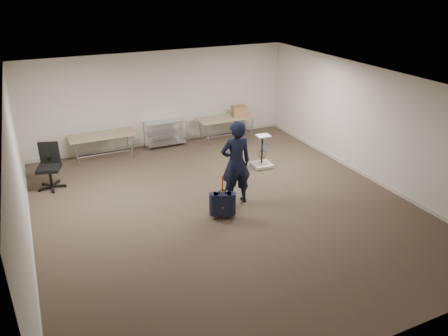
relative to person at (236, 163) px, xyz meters
name	(u,v)px	position (x,y,z in m)	size (l,w,h in m)	color
ground	(224,207)	(-0.34, -0.11, -0.98)	(9.00, 9.00, 0.00)	#3F3226
room_shell	(201,181)	(-0.34, 1.28, -0.92)	(8.00, 9.00, 9.00)	silver
folding_table_left	(102,136)	(-2.24, 3.84, -0.30)	(1.80, 0.75, 0.73)	#9D8560
folding_table_right	(226,119)	(1.56, 3.84, -0.30)	(1.80, 0.75, 0.73)	#9D8560
wire_shelf	(165,132)	(-0.34, 4.09, -0.53)	(1.22, 0.47, 0.80)	silver
person	(236,163)	(0.00, 0.00, 0.00)	(0.71, 0.47, 1.95)	black
suitcase	(223,204)	(-0.57, -0.54, -0.64)	(0.41, 0.33, 0.99)	black
office_chair	(51,175)	(-3.75, 2.58, -0.64)	(0.67, 0.67, 1.11)	black
equipment_cart	(263,159)	(1.55, 1.49, -0.74)	(0.53, 0.53, 0.91)	beige
cardboard_box	(239,111)	(1.99, 3.83, -0.08)	(0.43, 0.32, 0.32)	#A47B4C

